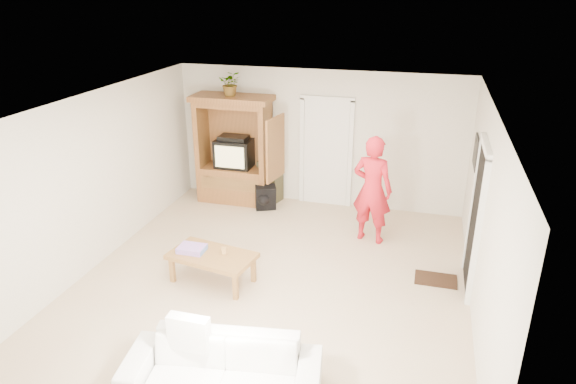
{
  "coord_description": "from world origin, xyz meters",
  "views": [
    {
      "loc": [
        1.94,
        -6.22,
        4.02
      ],
      "look_at": [
        0.05,
        0.6,
        1.15
      ],
      "focal_mm": 32.0,
      "sensor_mm": 36.0,
      "label": 1
    }
  ],
  "objects_px": {
    "man": "(372,190)",
    "sofa": "(222,371)",
    "armoire": "(236,157)",
    "coffee_table": "(212,258)"
  },
  "relations": [
    {
      "from": "sofa",
      "to": "armoire",
      "type": "bearing_deg",
      "value": 100.65
    },
    {
      "from": "man",
      "to": "coffee_table",
      "type": "relative_size",
      "value": 1.39
    },
    {
      "from": "man",
      "to": "sofa",
      "type": "relative_size",
      "value": 0.89
    },
    {
      "from": "sofa",
      "to": "coffee_table",
      "type": "relative_size",
      "value": 1.56
    },
    {
      "from": "armoire",
      "to": "man",
      "type": "xyz_separation_m",
      "value": [
        2.77,
        -1.03,
        0.0
      ]
    },
    {
      "from": "armoire",
      "to": "man",
      "type": "height_order",
      "value": "armoire"
    },
    {
      "from": "armoire",
      "to": "sofa",
      "type": "relative_size",
      "value": 1.03
    },
    {
      "from": "man",
      "to": "sofa",
      "type": "height_order",
      "value": "man"
    },
    {
      "from": "man",
      "to": "sofa",
      "type": "distance_m",
      "value": 4.13
    },
    {
      "from": "man",
      "to": "armoire",
      "type": "bearing_deg",
      "value": -7.54
    }
  ]
}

